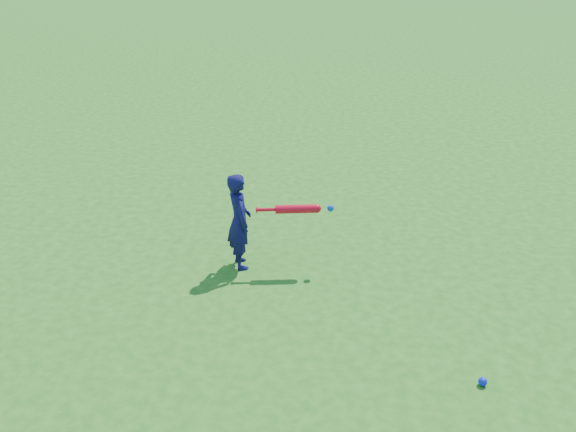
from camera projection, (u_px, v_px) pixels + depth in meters
The scene contains 4 objects.
ground at pixel (276, 294), 6.23m from camera, with size 80.00×80.00×0.00m, color #226A19.
child at pixel (239, 221), 6.56m from camera, with size 0.37×0.25×1.03m, color #110F47.
ground_ball_blue at pixel (483, 382), 4.98m from camera, with size 0.07×0.07×0.07m, color #0D22E3.
bat_swing at pixel (300, 209), 6.48m from camera, with size 0.78×0.21×0.09m.
Camera 1 is at (0.84, -5.29, 3.27)m, focal length 40.00 mm.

